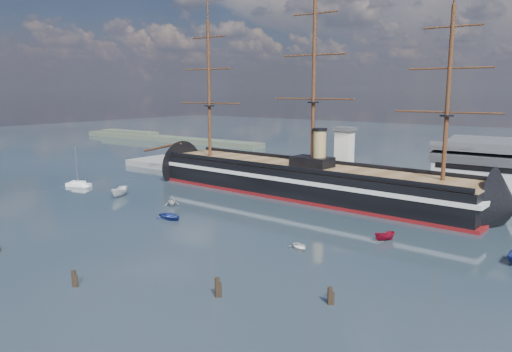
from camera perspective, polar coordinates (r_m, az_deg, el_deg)
The scene contains 14 objects.
ground at distance 111.16m, azimuth 0.91°, elevation -4.14°, with size 600.00×600.00×0.00m, color #15242E.
quay at distance 137.28m, azimuth 13.10°, elevation -1.68°, with size 180.00×18.00×2.00m, color slate.
quay_tower at distance 135.87m, azimuth 10.04°, elevation 2.48°, with size 5.00×5.00×15.00m.
shoreline at distance 273.42m, azimuth -11.52°, elevation 4.36°, with size 120.00×10.00×4.00m.
warship at distance 128.35m, azimuth 4.94°, elevation -0.42°, with size 113.37×22.01×53.94m.
sailboat at distance 148.36m, azimuth -19.61°, elevation -0.86°, with size 7.30×4.72×11.29m.
motorboat_a at distance 131.06m, azimuth -15.32°, elevation -2.32°, with size 7.76×2.84×3.10m, color white.
motorboat_b at distance 106.75m, azimuth -9.76°, elevation -4.88°, with size 3.74×1.50×1.75m, color navy.
motorboat_c at distance 93.37m, azimuth 14.47°, elevation -7.21°, with size 5.08×1.86×2.03m, color maroon.
motorboat_d at distance 118.83m, azimuth -9.59°, elevation -3.35°, with size 6.24×2.70×2.29m, color silver.
motorboat_e at distance 86.37m, azimuth 5.01°, elevation -8.33°, with size 2.63×1.05×1.23m, color silver.
piling_near_mid at distance 75.04m, azimuth -20.03°, elevation -11.80°, with size 0.64×0.64×3.06m, color black.
piling_near_right at distance 67.70m, azimuth -4.44°, elevation -13.62°, with size 0.64×0.64×3.39m, color black.
piling_far_right at distance 66.11m, azimuth 8.41°, elevation -14.30°, with size 0.64×0.64×3.01m, color black.
Camera 1 is at (62.29, -48.02, 27.01)m, focal length 35.00 mm.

